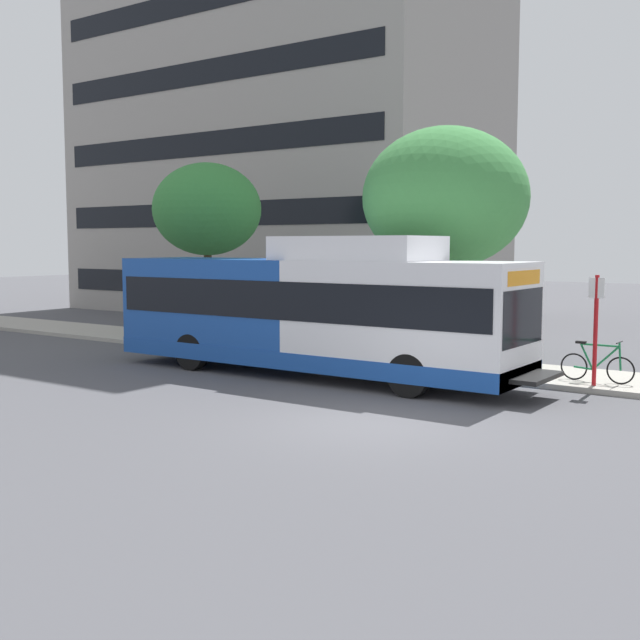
% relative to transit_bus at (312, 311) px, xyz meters
% --- Properties ---
extents(ground_plane, '(120.00, 120.00, 0.00)m').
position_rel_transit_bus_xyz_m(ground_plane, '(-3.89, 3.84, -1.70)').
color(ground_plane, '#4C4C51').
extents(sidewalk_curb, '(3.00, 56.00, 0.14)m').
position_rel_transit_bus_xyz_m(sidewalk_curb, '(3.11, 1.84, -1.63)').
color(sidewalk_curb, '#A8A399').
rests_on(sidewalk_curb, ground).
extents(transit_bus, '(2.58, 12.25, 3.65)m').
position_rel_transit_bus_xyz_m(transit_bus, '(0.00, 0.00, 0.00)').
color(transit_bus, white).
rests_on(transit_bus, ground).
extents(bus_stop_sign_pole, '(0.10, 0.36, 2.60)m').
position_rel_transit_bus_xyz_m(bus_stop_sign_pole, '(2.01, -6.72, -0.05)').
color(bus_stop_sign_pole, red).
rests_on(bus_stop_sign_pole, sidewalk_curb).
extents(bicycle_parked, '(0.52, 1.76, 1.02)m').
position_rel_transit_bus_xyz_m(bicycle_parked, '(2.52, -6.64, -1.14)').
color(bicycle_parked, black).
rests_on(bicycle_parked, sidewalk_curb).
extents(street_tree_near_stop, '(4.70, 4.70, 6.62)m').
position_rel_transit_bus_xyz_m(street_tree_near_stop, '(3.79, -1.92, 3.05)').
color(street_tree_near_stop, '#4C3823').
rests_on(street_tree_near_stop, sidewalk_curb).
extents(street_tree_mid_block, '(3.85, 3.85, 6.19)m').
position_rel_transit_bus_xyz_m(street_tree_mid_block, '(4.03, 7.50, 2.98)').
color(street_tree_mid_block, '#4C3823').
rests_on(street_tree_mid_block, sidewalk_curb).
extents(apartment_tower_backdrop, '(11.86, 20.70, 25.87)m').
position_rel_transit_bus_xyz_m(apartment_tower_backdrop, '(16.35, 13.54, 11.23)').
color(apartment_tower_backdrop, gray).
rests_on(apartment_tower_backdrop, ground).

